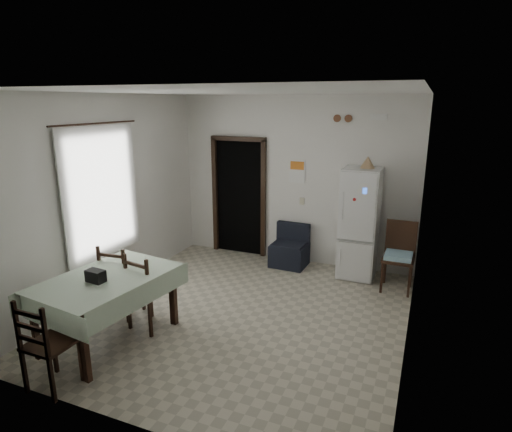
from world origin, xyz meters
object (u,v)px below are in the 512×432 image
(fridge, at_px, (359,223))
(corner_chair, at_px, (398,258))
(dining_table, at_px, (109,309))
(dining_chair_far_left, at_px, (122,279))
(dining_chair_near_head, at_px, (50,343))
(dining_chair_far_right, at_px, (149,290))
(navy_seat, at_px, (289,246))

(fridge, relative_size, corner_chair, 1.70)
(corner_chair, relative_size, dining_table, 0.67)
(dining_chair_far_left, xyz_separation_m, dining_chair_near_head, (0.36, -1.50, -0.01))
(dining_chair_far_right, height_order, dining_chair_near_head, dining_chair_far_right)
(corner_chair, height_order, dining_chair_far_left, corner_chair)
(dining_chair_far_left, bearing_deg, navy_seat, -125.47)
(navy_seat, bearing_deg, dining_chair_far_right, -108.03)
(navy_seat, distance_m, dining_chair_far_right, 2.85)
(navy_seat, xyz_separation_m, dining_chair_near_head, (-1.15, -4.04, 0.13))
(dining_table, xyz_separation_m, dining_chair_far_right, (0.25, 0.45, 0.09))
(dining_chair_far_right, xyz_separation_m, dining_chair_near_head, (-0.18, -1.37, -0.01))
(dining_chair_far_left, xyz_separation_m, dining_chair_far_right, (0.54, -0.14, -0.00))
(navy_seat, height_order, dining_chair_far_left, dining_chair_far_left)
(corner_chair, height_order, dining_chair_far_right, corner_chair)
(dining_table, relative_size, dining_chair_near_head, 1.58)
(dining_chair_far_right, bearing_deg, fridge, -118.73)
(fridge, bearing_deg, dining_table, -127.29)
(dining_chair_near_head, bearing_deg, dining_chair_far_right, -97.01)
(corner_chair, xyz_separation_m, dining_chair_far_left, (-3.33, -2.20, -0.02))
(navy_seat, relative_size, dining_chair_far_left, 0.72)
(fridge, distance_m, navy_seat, 1.28)
(navy_seat, relative_size, dining_chair_near_head, 0.73)
(dining_table, xyz_separation_m, dining_chair_far_left, (-0.29, 0.59, 0.09))
(corner_chair, bearing_deg, dining_table, -136.44)
(fridge, height_order, navy_seat, fridge)
(fridge, bearing_deg, dining_chair_near_head, -119.76)
(corner_chair, relative_size, dining_chair_near_head, 1.06)
(dining_chair_far_right, distance_m, dining_chair_near_head, 1.38)
(fridge, relative_size, navy_seat, 2.48)
(dining_chair_near_head, bearing_deg, fridge, -119.39)
(corner_chair, bearing_deg, dining_chair_far_left, -145.51)
(navy_seat, bearing_deg, dining_table, -109.37)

